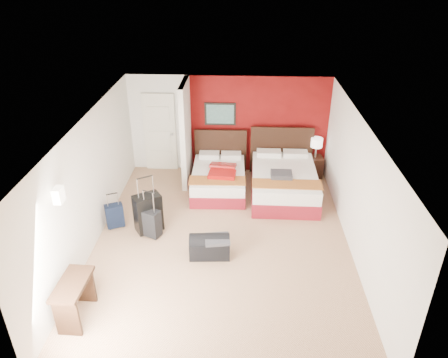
# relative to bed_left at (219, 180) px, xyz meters

# --- Properties ---
(ground) EXTENTS (6.50, 6.50, 0.00)m
(ground) POSITION_rel_bed_left_xyz_m (0.19, -2.10, -0.27)
(ground) COLOR tan
(ground) RESTS_ON ground
(room_walls) EXTENTS (5.02, 6.52, 2.50)m
(room_walls) POSITION_rel_bed_left_xyz_m (-1.22, -0.68, 0.99)
(room_walls) COLOR white
(room_walls) RESTS_ON ground
(red_accent_panel) EXTENTS (3.50, 0.04, 2.50)m
(red_accent_panel) POSITION_rel_bed_left_xyz_m (0.94, 1.13, 0.98)
(red_accent_panel) COLOR maroon
(red_accent_panel) RESTS_ON ground
(partition_wall) EXTENTS (0.12, 1.20, 2.50)m
(partition_wall) POSITION_rel_bed_left_xyz_m (-0.81, 0.51, 0.98)
(partition_wall) COLOR silver
(partition_wall) RESTS_ON ground
(entry_door) EXTENTS (0.82, 0.06, 2.05)m
(entry_door) POSITION_rel_bed_left_xyz_m (-1.56, 1.10, 0.76)
(entry_door) COLOR silver
(entry_door) RESTS_ON ground
(bed_left) EXTENTS (1.29, 1.82, 0.54)m
(bed_left) POSITION_rel_bed_left_xyz_m (0.00, 0.00, 0.00)
(bed_left) COLOR white
(bed_left) RESTS_ON ground
(bed_right) EXTENTS (1.52, 2.15, 0.64)m
(bed_right) POSITION_rel_bed_left_xyz_m (1.54, -0.18, 0.05)
(bed_right) COLOR white
(bed_right) RESTS_ON ground
(red_suitcase_open) EXTENTS (0.69, 0.90, 0.11)m
(red_suitcase_open) POSITION_rel_bed_left_xyz_m (0.10, -0.10, 0.32)
(red_suitcase_open) COLOR #A00F0D
(red_suitcase_open) RESTS_ON bed_left
(jacket_bundle) EXTENTS (0.48, 0.38, 0.11)m
(jacket_bundle) POSITION_rel_bed_left_xyz_m (1.44, -0.48, 0.43)
(jacket_bundle) COLOR #3D3C42
(jacket_bundle) RESTS_ON bed_right
(nightstand) EXTENTS (0.42, 0.42, 0.54)m
(nightstand) POSITION_rel_bed_left_xyz_m (2.39, 0.83, 0.00)
(nightstand) COLOR #311910
(nightstand) RESTS_ON ground
(table_lamp) EXTENTS (0.32, 0.32, 0.51)m
(table_lamp) POSITION_rel_bed_left_xyz_m (2.39, 0.83, 0.53)
(table_lamp) COLOR silver
(table_lamp) RESTS_ON nightstand
(suitcase_black) EXTENTS (0.63, 0.57, 0.80)m
(suitcase_black) POSITION_rel_bed_left_xyz_m (-1.34, -1.76, 0.13)
(suitcase_black) COLOR black
(suitcase_black) RESTS_ON ground
(suitcase_charcoal) EXTENTS (0.45, 0.38, 0.57)m
(suitcase_charcoal) POSITION_rel_bed_left_xyz_m (-1.25, -1.95, 0.02)
(suitcase_charcoal) COLOR black
(suitcase_charcoal) RESTS_ON ground
(suitcase_navy) EXTENTS (0.42, 0.35, 0.50)m
(suitcase_navy) POSITION_rel_bed_left_xyz_m (-2.07, -1.66, -0.02)
(suitcase_navy) COLOR black
(suitcase_navy) RESTS_ON ground
(duffel_bag) EXTENTS (0.78, 0.45, 0.38)m
(duffel_bag) POSITION_rel_bed_left_xyz_m (-0.03, -2.52, -0.08)
(duffel_bag) COLOR black
(duffel_bag) RESTS_ON ground
(jacket_draped) EXTENTS (0.50, 0.44, 0.06)m
(jacket_draped) POSITION_rel_bed_left_xyz_m (0.12, -2.57, 0.15)
(jacket_draped) COLOR #3C3B41
(jacket_draped) RESTS_ON duffel_bag
(desk) EXTENTS (0.45, 0.86, 0.70)m
(desk) POSITION_rel_bed_left_xyz_m (-1.99, -4.17, 0.08)
(desk) COLOR black
(desk) RESTS_ON ground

